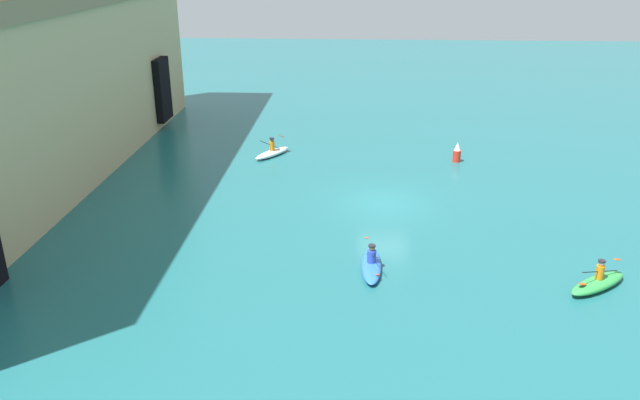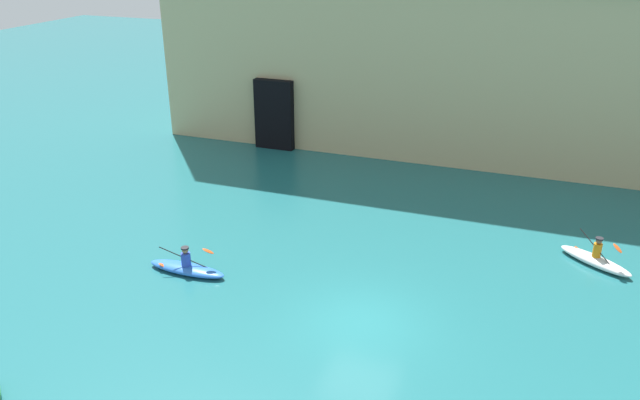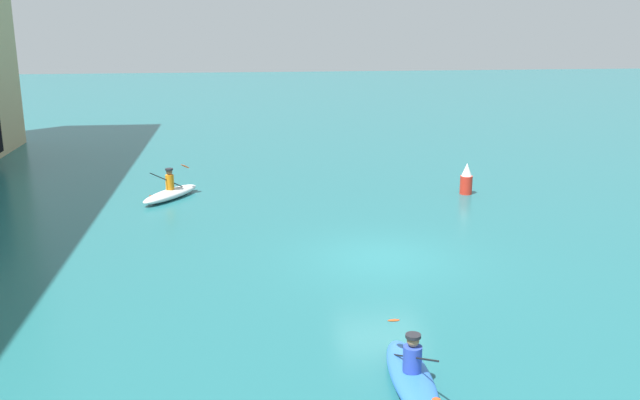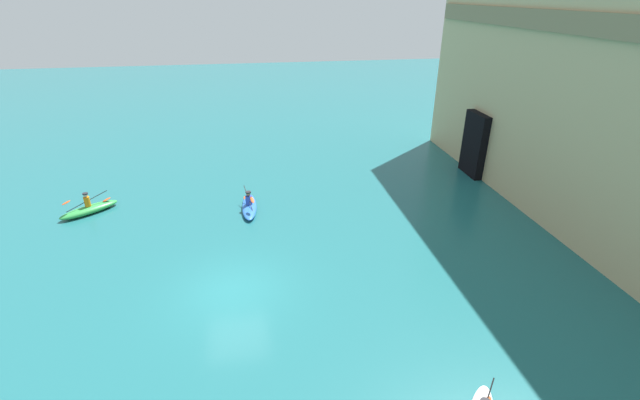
% 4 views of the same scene
% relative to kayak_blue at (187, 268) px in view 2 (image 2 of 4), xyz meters
% --- Properties ---
extents(ground_plane, '(120.00, 120.00, 0.00)m').
position_rel_kayak_blue_xyz_m(ground_plane, '(6.93, -0.77, -0.21)').
color(ground_plane, '#1E6066').
extents(cliff_bluff, '(36.13, 6.11, 16.46)m').
position_rel_kayak_blue_xyz_m(cliff_bluff, '(8.37, 17.14, 8.00)').
color(cliff_bluff, tan).
rests_on(cliff_bluff, ground).
extents(kayak_blue, '(3.08, 0.81, 1.07)m').
position_rel_kayak_blue_xyz_m(kayak_blue, '(0.00, 0.00, 0.00)').
color(kayak_blue, blue).
rests_on(kayak_blue, ground).
extents(kayak_white, '(2.77, 2.19, 1.21)m').
position_rel_kayak_blue_xyz_m(kayak_white, '(14.11, 5.76, 0.02)').
color(kayak_white, white).
rests_on(kayak_white, ground).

